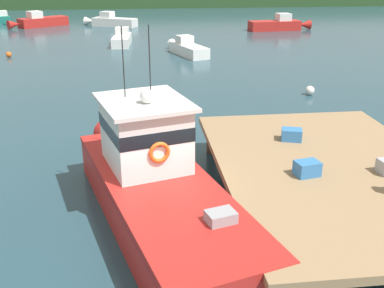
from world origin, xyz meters
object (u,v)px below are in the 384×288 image
Objects in this scene: moored_boat_outer_mooring at (122,39)px; moored_boat_far_right at (39,21)px; mooring_buoy_outer at (9,54)px; crate_stack_near_edge at (292,135)px; main_fishing_boat at (154,181)px; mooring_buoy_channel_marker at (310,90)px; crate_stack_mid_dock at (307,168)px; moored_boat_far_left at (279,24)px; moored_boat_mid_harbor at (2,18)px; moored_boat_near_channel at (111,21)px; moored_boat_off_the_point at (187,48)px.

moored_boat_far_right is at bearing 126.33° from moored_boat_outer_mooring.
crate_stack_near_edge is at bearing -56.88° from mooring_buoy_outer.
mooring_buoy_channel_marker is at bearing 52.83° from main_fishing_boat.
crate_stack_mid_dock reaches higher than mooring_buoy_outer.
moored_boat_far_left reaches higher than moored_boat_outer_mooring.
moored_boat_far_left reaches higher than moored_boat_mid_harbor.
main_fishing_boat is 1.72× the size of moored_boat_near_channel.
moored_boat_far_right reaches higher than moored_boat_near_channel.
moored_boat_far_right reaches higher than moored_boat_off_the_point.
crate_stack_mid_dock reaches higher than moored_boat_mid_harbor.
moored_boat_near_channel reaches higher than moored_boat_off_the_point.
mooring_buoy_channel_marker is (4.00, 8.99, -1.15)m from crate_stack_near_edge.
mooring_buoy_outer is at bearing -86.58° from moored_boat_far_right.
crate_stack_mid_dock reaches higher than crate_stack_near_edge.
moored_boat_far_right reaches higher than crate_stack_near_edge.
moored_boat_off_the_point is 28.45m from moored_boat_mid_harbor.
main_fishing_boat is 22.71m from moored_boat_off_the_point.
crate_stack_mid_dock is at bearing -70.37° from moored_boat_far_right.
moored_boat_outer_mooring is 0.91× the size of moored_boat_near_channel.
moored_boat_far_left is 30.62m from moored_boat_mid_harbor.
moored_boat_outer_mooring is at bearing -53.67° from moored_boat_far_right.
moored_boat_outer_mooring is 1.05× the size of moored_boat_mid_harbor.
moored_boat_outer_mooring is at bearing 133.52° from moored_boat_off_the_point.
moored_boat_off_the_point is at bearing -131.80° from moored_boat_far_left.
moored_boat_near_channel is at bearing 68.38° from mooring_buoy_outer.
mooring_buoy_outer is (-7.86, -4.62, -0.26)m from moored_boat_outer_mooring.
crate_stack_near_edge reaches higher than mooring_buoy_outer.
moored_boat_off_the_point reaches higher than mooring_buoy_outer.
moored_boat_near_channel is 14.82× the size of mooring_buoy_outer.
main_fishing_boat reaches higher than mooring_buoy_channel_marker.
moored_boat_mid_harbor is at bearing 129.89° from moored_boat_outer_mooring.
mooring_buoy_outer is at bearing 112.36° from main_fishing_boat.
main_fishing_boat is 16.53× the size of crate_stack_near_edge.
crate_stack_mid_dock is 0.11× the size of moored_boat_outer_mooring.
mooring_buoy_channel_marker is at bearing 68.95° from crate_stack_mid_dock.
mooring_buoy_outer is (-9.41, 22.88, -0.81)m from main_fishing_boat.
crate_stack_mid_dock is 0.12× the size of moored_boat_off_the_point.
moored_boat_far_left is at bearing 74.29° from crate_stack_mid_dock.
crate_stack_near_edge reaches higher than mooring_buoy_channel_marker.
moored_boat_far_left is 1.11× the size of moored_boat_near_channel.
crate_stack_mid_dock is at bearing -99.15° from crate_stack_near_edge.
crate_stack_near_edge is 0.09× the size of moored_boat_far_left.
crate_stack_mid_dock is at bearing -88.38° from moored_boat_off_the_point.
crate_stack_mid_dock is 1.54× the size of mooring_buoy_outer.
crate_stack_near_edge is (4.26, 1.92, 0.37)m from main_fishing_boat.
moored_boat_near_channel is at bearing -3.92° from moored_boat_far_right.
crate_stack_near_edge is 1.54× the size of mooring_buoy_outer.
moored_boat_outer_mooring is at bearing 120.61° from mooring_buoy_channel_marker.
moored_boat_mid_harbor is (-19.23, 44.53, -0.95)m from crate_stack_mid_dock.
moored_boat_far_left is (9.34, 32.17, -0.83)m from crate_stack_near_edge.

